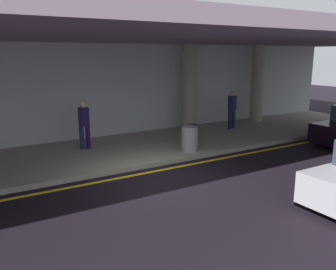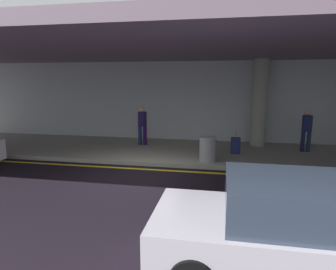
{
  "view_description": "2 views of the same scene",
  "coord_description": "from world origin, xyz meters",
  "px_view_note": "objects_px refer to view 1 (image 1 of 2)",
  "views": [
    {
      "loc": [
        -4.72,
        -8.15,
        3.4
      ],
      "look_at": [
        0.96,
        1.23,
        0.89
      ],
      "focal_mm": 38.11,
      "sensor_mm": 36.0,
      "label": 1
    },
    {
      "loc": [
        2.51,
        -8.53,
        2.91
      ],
      "look_at": [
        0.66,
        1.24,
        1.08
      ],
      "focal_mm": 31.55,
      "sensor_mm": 36.0,
      "label": 2
    }
  ],
  "objects_px": {
    "suitcase_upright_primary": "(192,132)",
    "trash_bin_steel": "(190,139)",
    "support_column_far_left": "(189,88)",
    "support_column_left_mid": "(257,84)",
    "traveler_with_luggage": "(84,122)",
    "person_waiting_for_ride": "(232,107)"
  },
  "relations": [
    {
      "from": "suitcase_upright_primary",
      "to": "trash_bin_steel",
      "type": "relative_size",
      "value": 1.06
    },
    {
      "from": "person_waiting_for_ride",
      "to": "suitcase_upright_primary",
      "type": "height_order",
      "value": "person_waiting_for_ride"
    },
    {
      "from": "trash_bin_steel",
      "to": "suitcase_upright_primary",
      "type": "bearing_deg",
      "value": 52.2
    },
    {
      "from": "traveler_with_luggage",
      "to": "person_waiting_for_ride",
      "type": "relative_size",
      "value": 1.0
    },
    {
      "from": "suitcase_upright_primary",
      "to": "support_column_left_mid",
      "type": "bearing_deg",
      "value": 28.5
    },
    {
      "from": "support_column_left_mid",
      "to": "suitcase_upright_primary",
      "type": "relative_size",
      "value": 4.06
    },
    {
      "from": "support_column_far_left",
      "to": "person_waiting_for_ride",
      "type": "bearing_deg",
      "value": -24.88
    },
    {
      "from": "support_column_far_left",
      "to": "suitcase_upright_primary",
      "type": "relative_size",
      "value": 4.06
    },
    {
      "from": "support_column_far_left",
      "to": "trash_bin_steel",
      "type": "distance_m",
      "value": 3.82
    },
    {
      "from": "support_column_left_mid",
      "to": "traveler_with_luggage",
      "type": "xyz_separation_m",
      "value": [
        -8.94,
        -0.78,
        -0.86
      ]
    },
    {
      "from": "person_waiting_for_ride",
      "to": "suitcase_upright_primary",
      "type": "xyz_separation_m",
      "value": [
        -2.73,
        -0.85,
        -0.65
      ]
    },
    {
      "from": "support_column_left_mid",
      "to": "traveler_with_luggage",
      "type": "distance_m",
      "value": 9.01
    },
    {
      "from": "traveler_with_luggage",
      "to": "suitcase_upright_primary",
      "type": "bearing_deg",
      "value": 64.23
    },
    {
      "from": "traveler_with_luggage",
      "to": "support_column_left_mid",
      "type": "bearing_deg",
      "value": 81.68
    },
    {
      "from": "trash_bin_steel",
      "to": "support_column_far_left",
      "type": "bearing_deg",
      "value": 55.86
    },
    {
      "from": "support_column_far_left",
      "to": "person_waiting_for_ride",
      "type": "relative_size",
      "value": 2.17
    },
    {
      "from": "support_column_left_mid",
      "to": "trash_bin_steel",
      "type": "bearing_deg",
      "value": -153.85
    },
    {
      "from": "person_waiting_for_ride",
      "to": "trash_bin_steel",
      "type": "xyz_separation_m",
      "value": [
        -3.73,
        -2.14,
        -0.54
      ]
    },
    {
      "from": "support_column_far_left",
      "to": "suitcase_upright_primary",
      "type": "bearing_deg",
      "value": -121.03
    },
    {
      "from": "person_waiting_for_ride",
      "to": "suitcase_upright_primary",
      "type": "distance_m",
      "value": 2.93
    },
    {
      "from": "suitcase_upright_primary",
      "to": "traveler_with_luggage",
      "type": "bearing_deg",
      "value": 177.73
    },
    {
      "from": "support_column_left_mid",
      "to": "trash_bin_steel",
      "type": "xyz_separation_m",
      "value": [
        -6.0,
        -2.94,
        -1.4
      ]
    }
  ]
}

